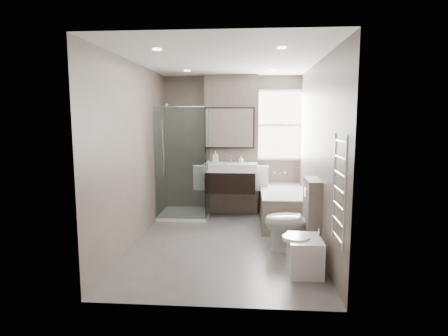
# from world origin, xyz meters

# --- Properties ---
(room) EXTENTS (2.70, 3.90, 2.70)m
(room) POSITION_xyz_m (0.00, 0.00, 1.30)
(room) COLOR #585351
(room) RESTS_ON ground
(vanity_pier) EXTENTS (1.00, 0.25, 2.60)m
(vanity_pier) POSITION_xyz_m (0.00, 1.77, 1.30)
(vanity_pier) COLOR #655A50
(vanity_pier) RESTS_ON ground
(vanity) EXTENTS (0.95, 0.47, 0.66)m
(vanity) POSITION_xyz_m (0.00, 1.43, 0.74)
(vanity) COLOR black
(vanity) RESTS_ON vanity_pier
(mirror_cabinet) EXTENTS (0.86, 0.08, 0.76)m
(mirror_cabinet) POSITION_xyz_m (0.00, 1.61, 1.63)
(mirror_cabinet) COLOR black
(mirror_cabinet) RESTS_ON vanity_pier
(towel_left) EXTENTS (0.24, 0.06, 0.44)m
(towel_left) POSITION_xyz_m (-0.56, 1.40, 0.72)
(towel_left) COLOR silver
(towel_left) RESTS_ON vanity_pier
(towel_right) EXTENTS (0.24, 0.06, 0.44)m
(towel_right) POSITION_xyz_m (0.56, 1.40, 0.72)
(towel_right) COLOR silver
(towel_right) RESTS_ON vanity_pier
(shower_enclosure) EXTENTS (0.90, 0.90, 2.00)m
(shower_enclosure) POSITION_xyz_m (-0.75, 1.35, 0.49)
(shower_enclosure) COLOR white
(shower_enclosure) RESTS_ON ground
(bathtub) EXTENTS (0.75, 1.60, 0.57)m
(bathtub) POSITION_xyz_m (0.92, 1.10, 0.32)
(bathtub) COLOR #655A50
(bathtub) RESTS_ON ground
(window) EXTENTS (0.98, 0.06, 1.33)m
(window) POSITION_xyz_m (0.90, 1.88, 1.68)
(window) COLOR white
(window) RESTS_ON room
(toilet) EXTENTS (0.80, 0.46, 0.81)m
(toilet) POSITION_xyz_m (0.97, -0.26, 0.41)
(toilet) COLOR white
(toilet) RESTS_ON ground
(cistern_box) EXTENTS (0.19, 0.55, 1.00)m
(cistern_box) POSITION_xyz_m (1.21, -0.25, 0.50)
(cistern_box) COLOR #655A50
(cistern_box) RESTS_ON ground
(bidet) EXTENTS (0.45, 0.53, 0.55)m
(bidet) POSITION_xyz_m (1.01, -1.00, 0.22)
(bidet) COLOR white
(bidet) RESTS_ON ground
(towel_radiator) EXTENTS (0.03, 0.49, 1.10)m
(towel_radiator) POSITION_xyz_m (1.25, -1.60, 1.12)
(towel_radiator) COLOR silver
(towel_radiator) RESTS_ON room
(soap_bottle_a) EXTENTS (0.10, 0.10, 0.22)m
(soap_bottle_a) POSITION_xyz_m (-0.28, 1.49, 1.11)
(soap_bottle_a) COLOR white
(soap_bottle_a) RESTS_ON vanity
(soap_bottle_b) EXTENTS (0.09, 0.09, 0.12)m
(soap_bottle_b) POSITION_xyz_m (0.19, 1.52, 1.06)
(soap_bottle_b) COLOR white
(soap_bottle_b) RESTS_ON vanity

